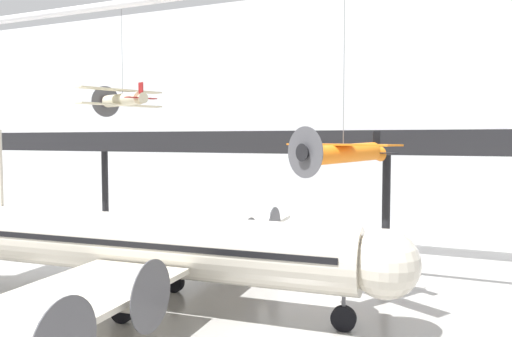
% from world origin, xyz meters
% --- Properties ---
extents(hangar_back_wall, '(140.00, 3.00, 25.27)m').
position_xyz_m(hangar_back_wall, '(0.00, 35.33, 12.63)').
color(hangar_back_wall, silver).
rests_on(hangar_back_wall, ground).
extents(mezzanine_walkway, '(110.00, 3.20, 10.49)m').
position_xyz_m(mezzanine_walkway, '(0.00, 24.56, 8.81)').
color(mezzanine_walkway, black).
rests_on(mezzanine_walkway, ground).
extents(airliner_silver_main, '(31.42, 35.70, 10.37)m').
position_xyz_m(airliner_silver_main, '(-10.74, 6.08, 3.57)').
color(airliner_silver_main, beige).
rests_on(airliner_silver_main, ground).
extents(suspended_plane_orange_highwing, '(7.25, 6.52, 11.27)m').
position_xyz_m(suspended_plane_orange_highwing, '(0.11, 9.77, 9.02)').
color(suspended_plane_orange_highwing, orange).
extents(suspended_plane_cream_biplane, '(5.63, 6.55, 7.71)m').
position_xyz_m(suspended_plane_cream_biplane, '(-16.88, 12.03, 12.68)').
color(suspended_plane_cream_biplane, beige).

